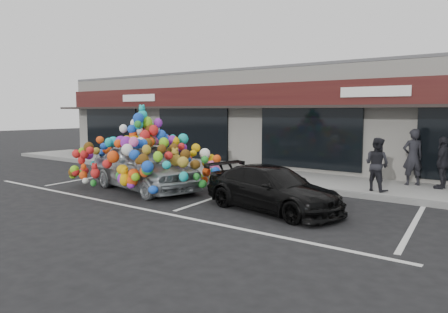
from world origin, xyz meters
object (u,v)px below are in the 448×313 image
Objects in this scene: toy_car at (144,161)px; pedestrian_c at (443,163)px; pedestrian_b at (377,164)px; pedestrian_a at (413,157)px; black_sedan at (272,189)px.

toy_car is 3.15× the size of pedestrian_c.
toy_car is 3.17× the size of pedestrian_b.
pedestrian_a is 1.14× the size of pedestrian_b.
pedestrian_c is (2.84, 5.12, 0.38)m from black_sedan.
black_sedan is at bearing 85.28° from pedestrian_b.
pedestrian_b is at bearing -37.84° from pedestrian_c.
pedestrian_a is 1.80m from pedestrian_b.
pedestrian_a is 0.90m from pedestrian_c.
toy_car is at bearing 100.53° from black_sedan.
pedestrian_b is (1.40, 3.53, 0.38)m from black_sedan.
black_sedan is 3.82m from pedestrian_b.
pedestrian_b is at bearing -49.04° from toy_car.
black_sedan is at bearing -79.08° from toy_car.
toy_car is at bearing -51.62° from pedestrian_c.
toy_car is 8.48m from pedestrian_a.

